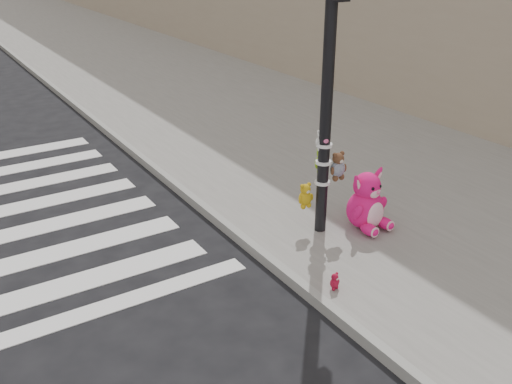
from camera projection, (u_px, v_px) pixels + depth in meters
ground at (225, 379)px, 5.68m from camera, size 120.00×120.00×0.00m
sidewalk_near at (205, 92)px, 15.79m from camera, size 7.00×80.00×0.14m
curb_edge at (82, 111)px, 14.12m from camera, size 0.12×80.00×0.15m
signal_pole at (326, 120)px, 7.62m from camera, size 0.69×0.49×4.00m
pink_bunny at (367, 205)px, 8.19m from camera, size 0.64×0.69×0.90m
red_teddy at (335, 281)px, 6.84m from camera, size 0.17×0.13×0.22m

